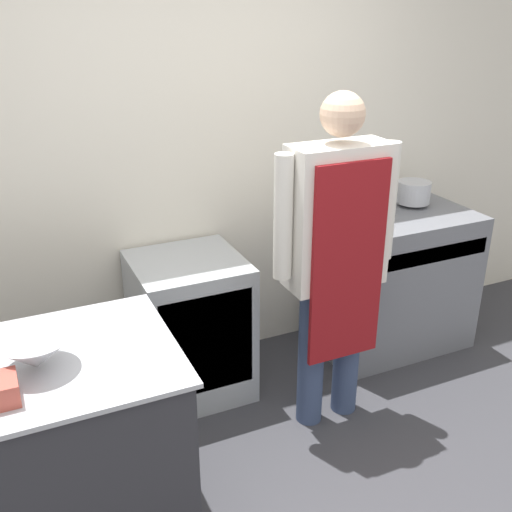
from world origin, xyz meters
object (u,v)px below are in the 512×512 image
Objects in this scene: person_cook at (336,246)px; sauce_pot at (414,192)px; stock_pot at (360,194)px; stove at (392,280)px; mixing_bowl at (35,352)px; fridge_unit at (190,327)px.

sauce_pot is at bearing 32.67° from person_cook.
person_cook reaches higher than stock_pot.
stock_pot is (-0.22, 0.11, 0.58)m from stove.
mixing_bowl is 1.16× the size of stock_pot.
stove is 1.08m from person_cook.
sauce_pot is (0.19, 0.11, 0.54)m from stove.
person_cook is 1.49m from mixing_bowl.
stove is 4.01× the size of stock_pot.
mixing_bowl is at bearing -159.53° from sauce_pot.
stove is 3.46× the size of mixing_bowl.
person_cook is 6.28× the size of mixing_bowl.
stock_pot is 0.42m from sauce_pot.
mixing_bowl is 2.21m from stock_pot.
fridge_unit is at bearing 137.36° from person_cook.
fridge_unit is at bearing 44.19° from mixing_bowl.
stock_pot is at bearing 153.31° from stove.
stove reaches higher than fridge_unit.
person_cook is at bearing -42.64° from fridge_unit.
stock_pot is (1.15, 0.07, 0.62)m from fridge_unit.
stock_pot is at bearing 24.24° from mixing_bowl.
sauce_pot is at bearing 20.47° from mixing_bowl.
person_cook is at bearing -147.33° from sauce_pot.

